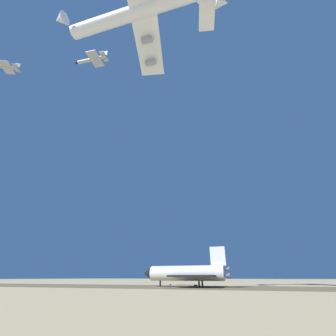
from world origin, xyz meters
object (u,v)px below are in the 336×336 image
at_px(carrier_jet, 142,11).
at_px(chase_jet_left_wing, 92,59).
at_px(ground_crew_near_nose, 170,286).
at_px(chase_jet_trailing, 4,67).
at_px(ground_support_crate, 196,285).
at_px(space_shuttle, 185,273).

height_order(carrier_jet, chase_jet_left_wing, carrier_jet).
distance_m(carrier_jet, ground_crew_near_nose, 114.66).
bearing_deg(ground_crew_near_nose, carrier_jet, 178.28).
height_order(chase_jet_left_wing, chase_jet_trailing, chase_jet_trailing).
relative_size(carrier_jet, chase_jet_trailing, 5.35).
distance_m(chase_jet_left_wing, ground_crew_near_nose, 95.39).
bearing_deg(chase_jet_trailing, ground_crew_near_nose, -177.30).
height_order(chase_jet_left_wing, ground_crew_near_nose, chase_jet_left_wing).
bearing_deg(chase_jet_trailing, ground_support_crate, -162.83).
relative_size(space_shuttle, chase_jet_trailing, 2.79).
height_order(carrier_jet, chase_jet_trailing, carrier_jet).
distance_m(chase_jet_left_wing, chase_jet_trailing, 47.85).
bearing_deg(carrier_jet, space_shuttle, -106.32).
bearing_deg(carrier_jet, chase_jet_left_wing, -9.44).
height_order(chase_jet_left_wing, ground_support_crate, chase_jet_left_wing).
relative_size(chase_jet_left_wing, chase_jet_trailing, 1.10).
xyz_separation_m(chase_jet_trailing, ground_support_crate, (-59.82, -82.41, -93.75)).
bearing_deg(chase_jet_left_wing, space_shuttle, -119.65).
bearing_deg(chase_jet_left_wing, ground_crew_near_nose, -126.86).
bearing_deg(ground_crew_near_nose, space_shuttle, -4.95).
distance_m(space_shuttle, ground_crew_near_nose, 16.84).
distance_m(carrier_jet, ground_support_crate, 128.17).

